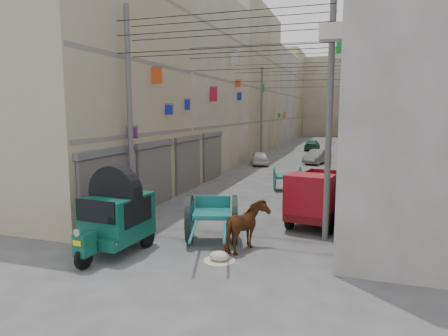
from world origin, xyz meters
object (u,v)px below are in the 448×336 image
at_px(horse, 246,227).
at_px(auto_rickshaw, 116,214).
at_px(feed_sack, 219,256).
at_px(distant_car_grey, 317,157).
at_px(tonga_cart, 212,218).
at_px(distant_car_green, 312,145).
at_px(mini_truck, 315,200).
at_px(distant_car_white, 260,158).
at_px(second_cart, 288,178).

bearing_deg(horse, auto_rickshaw, 34.91).
relative_size(feed_sack, distant_car_grey, 0.16).
relative_size(tonga_cart, distant_car_green, 0.96).
relative_size(auto_rickshaw, distant_car_grey, 0.85).
height_order(horse, distant_car_green, horse).
bearing_deg(mini_truck, distant_car_white, 119.42).
xyz_separation_m(auto_rickshaw, distant_car_green, (2.34, 33.64, -0.62)).
bearing_deg(feed_sack, second_cart, 88.91).
bearing_deg(horse, feed_sack, 79.28).
bearing_deg(mini_truck, distant_car_grey, 104.29).
bearing_deg(second_cart, distant_car_green, 77.12).
xyz_separation_m(feed_sack, distant_car_green, (-0.81, 33.40, 0.41)).
relative_size(second_cart, distant_car_green, 0.46).
distance_m(auto_rickshaw, mini_truck, 7.08).
relative_size(auto_rickshaw, horse, 1.63).
relative_size(tonga_cart, distant_car_grey, 1.08).
bearing_deg(distant_car_green, distant_car_white, 76.12).
bearing_deg(distant_car_grey, second_cart, -75.81).
height_order(auto_rickshaw, tonga_cart, auto_rickshaw).
xyz_separation_m(mini_truck, distant_car_grey, (-1.53, 18.05, -0.41)).
height_order(mini_truck, second_cart, mini_truck).
xyz_separation_m(auto_rickshaw, tonga_cart, (2.43, 1.67, -0.37)).
bearing_deg(second_cart, tonga_cart, -111.17).
height_order(distant_car_grey, distant_car_green, distant_car_grey).
distance_m(auto_rickshaw, tonga_cart, 2.97).
xyz_separation_m(tonga_cart, distant_car_grey, (1.42, 20.99, -0.25)).
bearing_deg(auto_rickshaw, distant_car_white, 94.65).
xyz_separation_m(tonga_cart, mini_truck, (2.95, 2.94, 0.16)).
height_order(auto_rickshaw, horse, auto_rickshaw).
relative_size(second_cart, feed_sack, 3.10).
height_order(horse, distant_car_white, horse).
height_order(distant_car_white, distant_car_grey, distant_car_grey).
bearing_deg(feed_sack, distant_car_white, 99.93).
bearing_deg(distant_car_grey, distant_car_white, -136.05).
distance_m(tonga_cart, distant_car_grey, 21.04).
xyz_separation_m(mini_truck, second_cart, (-2.02, 6.31, -0.29)).
height_order(second_cart, distant_car_grey, second_cart).
relative_size(auto_rickshaw, second_cart, 1.66).
distance_m(horse, distant_car_white, 19.67).
height_order(distant_car_white, distant_car_green, distant_car_green).
bearing_deg(distant_car_white, tonga_cart, 81.42).
relative_size(feed_sack, distant_car_white, 0.18).
xyz_separation_m(second_cart, distant_car_green, (-1.01, 22.73, -0.13)).
bearing_deg(mini_truck, feed_sack, -107.48).
relative_size(auto_rickshaw, feed_sack, 5.14).
relative_size(tonga_cart, horse, 2.07).
bearing_deg(auto_rickshaw, tonga_cart, 38.02).
height_order(mini_truck, feed_sack, mini_truck).
height_order(feed_sack, distant_car_grey, distant_car_grey).
distance_m(second_cart, distant_car_grey, 11.75).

